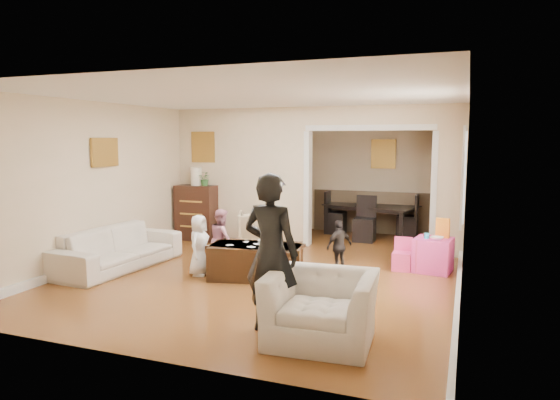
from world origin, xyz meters
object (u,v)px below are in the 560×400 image
at_px(armchair_front, 321,308).
at_px(child_kneel_a, 199,245).
at_px(coffee_cup, 261,243).
at_px(armchair_back, 259,230).
at_px(cyan_cup, 427,236).
at_px(adult_person, 271,253).
at_px(dresser, 197,212).
at_px(child_toddler, 339,246).
at_px(coffee_table, 256,261).
at_px(child_kneel_b, 222,239).
at_px(table_lamp, 196,176).
at_px(sofa, 119,248).
at_px(play_table, 433,255).
at_px(dining_table, 370,220).

height_order(armchair_front, child_kneel_a, child_kneel_a).
height_order(coffee_cup, child_kneel_a, child_kneel_a).
distance_m(armchair_back, cyan_cup, 3.09).
bearing_deg(adult_person, dresser, -44.55).
bearing_deg(child_toddler, coffee_table, -18.12).
relative_size(armchair_front, dresser, 0.97).
bearing_deg(cyan_cup, child_kneel_b, -162.53).
relative_size(coffee_table, child_kneel_a, 1.45).
height_order(child_kneel_a, child_kneel_b, child_kneel_b).
relative_size(armchair_back, table_lamp, 2.10).
bearing_deg(adult_person, child_toddler, -85.23).
bearing_deg(adult_person, armchair_front, 178.54).
xyz_separation_m(armchair_back, adult_person, (1.68, -3.66, 0.49)).
height_order(sofa, cyan_cup, sofa).
distance_m(armchair_back, armchair_front, 4.37).
relative_size(coffee_cup, child_kneel_b, 0.10).
height_order(cyan_cup, child_kneel_a, child_kneel_a).
bearing_deg(table_lamp, child_kneel_b, -51.06).
xyz_separation_m(armchair_front, child_kneel_a, (-2.36, 1.75, 0.11)).
bearing_deg(sofa, table_lamp, 3.72).
xyz_separation_m(table_lamp, play_table, (4.61, -0.90, -1.02)).
height_order(armchair_back, adult_person, adult_person).
relative_size(sofa, cyan_cup, 27.04).
bearing_deg(dresser, table_lamp, 0.00).
xyz_separation_m(sofa, dresser, (0.01, 2.42, 0.23)).
distance_m(armchair_front, dining_table, 5.74).
bearing_deg(adult_person, child_kneel_a, -35.72).
bearing_deg(armchair_back, play_table, 147.61).
relative_size(armchair_back, armchair_front, 0.71).
bearing_deg(coffee_table, armchair_front, -51.40).
bearing_deg(adult_person, armchair_back, -58.28).
bearing_deg(coffee_cup, dining_table, 77.42).
bearing_deg(child_kneel_b, armchair_back, -32.39).
height_order(sofa, coffee_table, sofa).
distance_m(adult_person, child_kneel_b, 2.71).
distance_m(cyan_cup, adult_person, 3.34).
bearing_deg(coffee_cup, play_table, 30.38).
bearing_deg(sofa, coffee_cup, -81.60).
xyz_separation_m(play_table, child_toddler, (-1.33, -0.54, 0.14)).
distance_m(armchair_front, child_toddler, 2.69).
height_order(child_kneel_a, child_toddler, child_kneel_a).
xyz_separation_m(coffee_cup, dining_table, (0.86, 3.87, -0.21)).
bearing_deg(play_table, child_kneel_a, -156.01).
height_order(dresser, table_lamp, table_lamp).
bearing_deg(child_toddler, armchair_back, -85.24).
bearing_deg(adult_person, coffee_cup, -57.24).
distance_m(child_kneel_a, child_toddler, 2.10).
bearing_deg(armchair_front, dresser, 128.80).
height_order(armchair_front, dining_table, armchair_front).
distance_m(armchair_front, child_kneel_b, 3.12).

